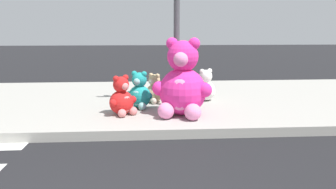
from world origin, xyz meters
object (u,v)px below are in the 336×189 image
sign_pole (177,14)px  plush_teal (139,93)px  plush_red (122,99)px  plush_white (205,88)px  plush_pink_large (182,85)px  plush_lavender (176,88)px  plush_tan (154,91)px

sign_pole → plush_teal: size_ratio=4.70×
plush_red → plush_teal: bearing=59.2°
plush_white → plush_red: (-1.60, -1.01, 0.01)m
plush_pink_large → plush_lavender: plush_pink_large is taller
plush_white → plush_tan: plush_white is taller
plush_white → plush_teal: 1.43m
sign_pole → plush_teal: sign_pole is taller
plush_red → plush_pink_large: bearing=-5.5°
sign_pole → plush_lavender: sign_pole is taller
plush_pink_large → plush_teal: plush_pink_large is taller
sign_pole → plush_lavender: 1.69m
plush_white → plush_red: 1.89m
plush_red → plush_tan: size_ratio=1.17×
plush_pink_large → plush_red: bearing=174.5°
sign_pole → plush_tan: (-0.41, 0.41, -1.47)m
plush_pink_large → plush_white: bearing=62.0°
plush_white → plush_red: size_ratio=0.96×
sign_pole → plush_pink_large: 1.32m
plush_red → plush_teal: 0.54m
sign_pole → plush_tan: bearing=134.7°
plush_pink_large → plush_tan: bearing=114.3°
plush_pink_large → plush_teal: (-0.73, 0.56, -0.25)m
plush_teal → plush_red: bearing=-120.8°
plush_white → plush_teal: plush_teal is taller
plush_white → plush_lavender: (-0.57, 0.28, -0.04)m
sign_pole → plush_pink_large: bearing=-85.8°
plush_tan → plush_teal: 0.52m
plush_lavender → plush_tan: size_ratio=0.95×
plush_red → plush_lavender: (1.03, 1.30, -0.05)m
sign_pole → plush_lavender: size_ratio=5.84×
sign_pole → plush_lavender: bearing=85.6°
plush_pink_large → plush_teal: 0.96m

